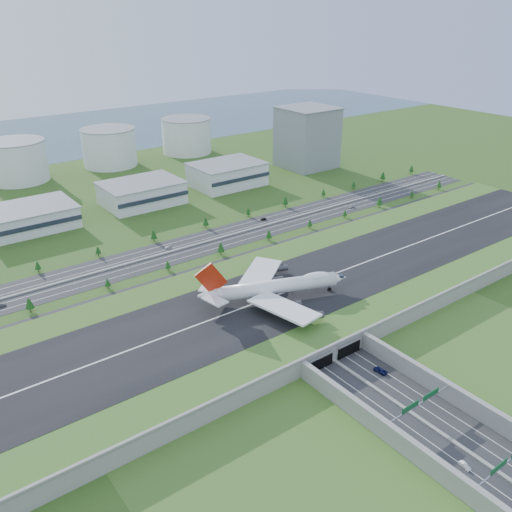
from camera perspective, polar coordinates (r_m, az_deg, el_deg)
ground at (r=274.90m, az=0.91°, el=-6.11°), size 1200.00×1200.00×0.00m
airfield_deck at (r=272.73m, az=0.93°, el=-5.38°), size 520.00×100.00×9.20m
underpass_road at (r=217.84m, az=17.71°, el=-15.93°), size 38.80×120.40×8.00m
sign_gantry_near at (r=217.42m, az=16.90°, el=-14.68°), size 38.70×0.70×9.80m
sign_gantry_far at (r=205.21m, az=25.01°, el=-19.04°), size 38.70×0.70×9.80m
north_expressway at (r=346.36m, az=-8.70°, el=0.48°), size 560.00×36.00×0.12m
tree_row at (r=352.13m, az=-6.24°, el=1.87°), size 502.71×48.66×8.38m
hangar_mid_a at (r=408.27m, az=-22.70°, el=3.75°), size 58.00×42.00×15.00m
hangar_mid_b at (r=433.52m, az=-11.93°, el=6.49°), size 58.00×42.00×17.00m
hangar_mid_c at (r=470.25m, az=-3.07°, el=8.57°), size 58.00×42.00×19.00m
office_tower at (r=526.16m, az=5.39°, el=12.29°), size 46.00×46.00×55.00m
fuel_tank_b at (r=523.10m, az=-23.85°, el=9.09°), size 50.00×50.00×35.00m
fuel_tank_c at (r=547.18m, az=-15.18°, el=10.96°), size 50.00×50.00×35.00m
fuel_tank_d at (r=582.78m, az=-7.32°, el=12.43°), size 50.00×50.00×35.00m
bay_water at (r=696.25m, az=-24.40°, el=11.02°), size 1200.00×260.00×0.06m
boeing_747 at (r=268.98m, az=1.99°, el=-3.24°), size 74.95×69.54×24.31m
car_0 at (r=222.56m, az=10.92°, el=-14.92°), size 2.01×4.13×1.36m
car_1 at (r=207.80m, az=21.13°, el=-19.88°), size 2.24×4.62×1.46m
car_2 at (r=240.44m, az=12.95°, el=-11.65°), size 3.38×6.42×1.72m
car_4 at (r=310.01m, az=-25.26°, el=-4.70°), size 5.05×2.49×1.66m
car_5 at (r=392.84m, az=0.77°, el=3.92°), size 4.76×2.35×1.50m
car_6 at (r=424.03m, az=10.07°, el=5.14°), size 5.88×3.25×1.56m
car_7 at (r=350.98m, az=-9.28°, el=0.91°), size 5.09×2.91×1.39m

